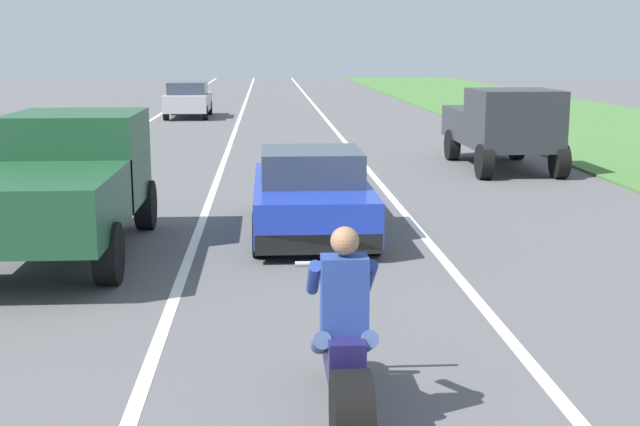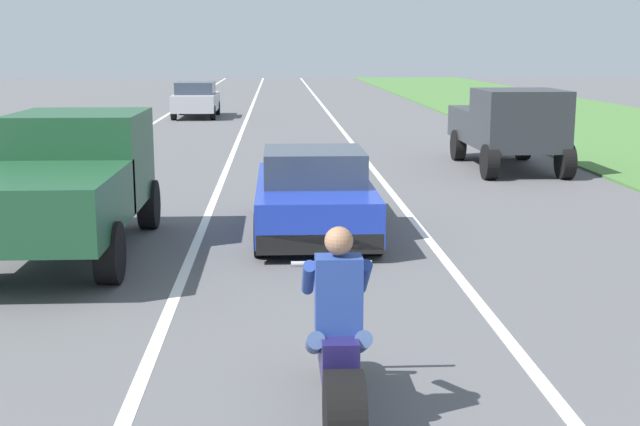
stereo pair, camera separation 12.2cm
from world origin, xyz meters
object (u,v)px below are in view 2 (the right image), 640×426
motorcycle_with_rider (338,356)px  pickup_truck_left_lane_dark_green (68,178)px  distant_car_far_ahead (196,99)px  pickup_truck_right_shoulder_dark_grey (508,124)px  sports_car_blue (314,194)px

motorcycle_with_rider → pickup_truck_left_lane_dark_green: size_ratio=0.46×
pickup_truck_left_lane_dark_green → distant_car_far_ahead: pickup_truck_left_lane_dark_green is taller
distant_car_far_ahead → motorcycle_with_rider: bearing=-82.7°
pickup_truck_left_lane_dark_green → distant_car_far_ahead: (-0.42, 24.23, -0.33)m
motorcycle_with_rider → pickup_truck_right_shoulder_dark_grey: (5.21, 14.21, 0.51)m
sports_car_blue → distant_car_far_ahead: bearing=99.9°
sports_car_blue → distant_car_far_ahead: (-4.00, 22.99, 0.14)m
sports_car_blue → pickup_truck_right_shoulder_dark_grey: 8.74m
motorcycle_with_rider → sports_car_blue: size_ratio=0.51×
sports_car_blue → pickup_truck_left_lane_dark_green: size_ratio=0.90×
motorcycle_with_rider → sports_car_blue: 7.12m
pickup_truck_left_lane_dark_green → pickup_truck_right_shoulder_dark_grey: same height
motorcycle_with_rider → distant_car_far_ahead: bearing=97.3°
sports_car_blue → pickup_truck_right_shoulder_dark_grey: (5.09, 7.09, 0.48)m
pickup_truck_right_shoulder_dark_grey → motorcycle_with_rider: bearing=-110.1°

